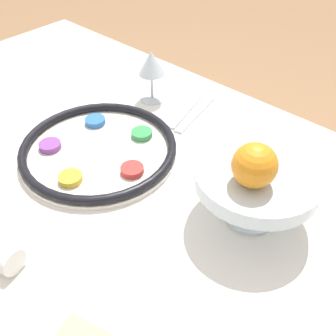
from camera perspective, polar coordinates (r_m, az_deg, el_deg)
The scene contains 9 objects.
ground_plane at distance 1.45m, azimuth -7.48°, elevation -22.78°, with size 8.00×8.00×0.00m, color #99704C.
dining_table at distance 1.14m, azimuth -9.10°, elevation -14.80°, with size 1.56×1.04×0.72m.
seder_plate at distance 0.91m, azimuth -10.04°, elevation 2.77°, with size 0.36×0.36×0.03m.
wine_glass at distance 1.06m, azimuth -2.44°, elevation 14.70°, with size 0.07×0.07×0.14m.
fruit_stand at distance 0.72m, azimuth 12.78°, elevation -1.56°, with size 0.23×0.23×0.12m.
orange_fruit at distance 0.65m, azimuth 12.46°, elevation 0.39°, with size 0.08×0.08×0.08m.
cup_near at distance 0.93m, azimuth 14.07°, elevation 3.99°, with size 0.06×0.06×0.06m.
fork_left at distance 1.06m, azimuth 2.74°, elevation 8.47°, with size 0.07×0.19×0.01m.
fork_right at distance 1.04m, azimuth 4.01°, elevation 7.85°, with size 0.06×0.19×0.01m.
Camera 1 is at (0.55, -0.35, 1.30)m, focal length 42.00 mm.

